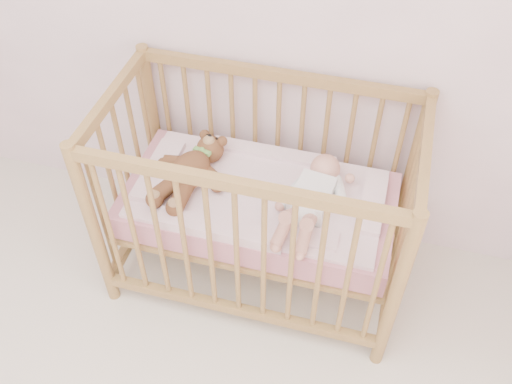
% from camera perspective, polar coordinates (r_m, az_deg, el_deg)
% --- Properties ---
extents(crib, '(1.36, 0.76, 1.00)m').
position_cam_1_polar(crib, '(2.60, 0.29, -1.07)').
color(crib, olive).
rests_on(crib, floor).
extents(mattress, '(1.22, 0.62, 0.13)m').
position_cam_1_polar(mattress, '(2.61, 0.29, -1.29)').
color(mattress, pink).
rests_on(mattress, crib).
extents(blanket, '(1.10, 0.58, 0.06)m').
position_cam_1_polar(blanket, '(2.56, 0.30, -0.15)').
color(blanket, pink).
rests_on(blanket, mattress).
extents(baby, '(0.37, 0.64, 0.14)m').
position_cam_1_polar(baby, '(2.46, 5.64, -0.34)').
color(baby, white).
rests_on(baby, blanket).
extents(teddy_bear, '(0.47, 0.58, 0.14)m').
position_cam_1_polar(teddy_bear, '(2.56, -6.68, 2.20)').
color(teddy_bear, brown).
rests_on(teddy_bear, blanket).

